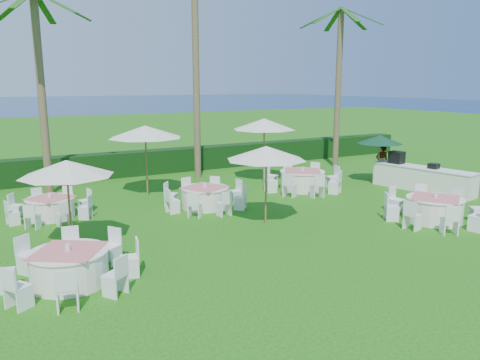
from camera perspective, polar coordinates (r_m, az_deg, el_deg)
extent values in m
plane|color=#1D5B0F|center=(13.83, 3.42, -7.58)|extent=(120.00, 120.00, 0.00)
cube|color=black|center=(24.38, -11.78, 2.09)|extent=(34.00, 1.00, 1.20)
plane|color=#07214A|center=(113.32, -25.58, 8.24)|extent=(260.00, 260.00, 0.00)
cylinder|color=white|center=(11.68, -20.08, -10.01)|extent=(1.75, 1.75, 0.76)
cylinder|color=white|center=(11.55, -20.22, -8.21)|extent=(1.82, 1.82, 0.03)
cube|color=#D46F6F|center=(11.54, -20.23, -8.10)|extent=(1.95, 1.95, 0.01)
cylinder|color=silver|center=(11.52, -20.26, -7.70)|extent=(0.12, 0.12, 0.16)
cube|color=white|center=(12.56, -15.54, -7.83)|extent=(0.59, 0.59, 0.91)
cube|color=white|center=(12.94, -19.93, -7.52)|extent=(0.50, 0.50, 0.91)
cube|color=white|center=(12.65, -24.40, -8.33)|extent=(0.59, 0.59, 0.91)
cube|color=white|center=(11.81, -26.83, -9.96)|extent=(0.50, 0.50, 0.91)
cube|color=white|center=(10.86, -25.45, -11.71)|extent=(0.59, 0.59, 0.91)
cube|color=white|center=(10.39, -20.33, -12.33)|extent=(0.50, 0.50, 0.91)
cube|color=white|center=(10.75, -15.02, -11.17)|extent=(0.59, 0.59, 0.91)
cube|color=white|center=(11.67, -13.32, -9.23)|extent=(0.50, 0.50, 0.91)
cylinder|color=white|center=(17.05, 22.61, -3.38)|extent=(1.80, 1.80, 0.78)
cylinder|color=white|center=(16.95, 22.72, -2.07)|extent=(1.88, 1.88, 0.03)
cube|color=#D46F6F|center=(16.95, 22.73, -1.99)|extent=(2.02, 2.02, 0.01)
cylinder|color=silver|center=(16.93, 22.75, -1.71)|extent=(0.13, 0.13, 0.17)
cube|color=white|center=(18.27, 24.64, -2.33)|extent=(0.52, 0.52, 0.94)
cube|color=white|center=(18.33, 21.28, -2.02)|extent=(0.61, 0.61, 0.94)
cube|color=white|center=(17.67, 18.57, -2.31)|extent=(0.52, 0.52, 0.94)
cube|color=white|center=(16.64, 18.02, -3.13)|extent=(0.61, 0.61, 0.94)
cube|color=white|center=(15.81, 20.31, -4.04)|extent=(0.52, 0.52, 0.94)
cube|color=white|center=(15.74, 24.21, -4.42)|extent=(0.61, 0.61, 0.94)
cube|color=white|center=(16.48, 27.00, -3.99)|extent=(0.52, 0.52, 0.94)
cube|color=white|center=(17.52, 27.02, -3.11)|extent=(0.61, 0.61, 0.94)
cylinder|color=white|center=(17.40, -22.08, -3.22)|extent=(1.57, 1.57, 0.68)
cylinder|color=white|center=(17.32, -22.17, -2.10)|extent=(1.64, 1.64, 0.03)
cube|color=#D46F6F|center=(17.31, -22.18, -2.02)|extent=(1.76, 1.76, 0.01)
cylinder|color=silver|center=(17.30, -22.20, -1.74)|extent=(0.11, 0.11, 0.15)
cube|color=white|center=(17.79, -18.37, -2.41)|extent=(0.45, 0.45, 0.82)
cube|color=white|center=(18.46, -20.44, -2.06)|extent=(0.53, 0.53, 0.82)
cube|color=white|center=(18.52, -23.34, -2.23)|extent=(0.45, 0.45, 0.82)
cube|color=white|center=(17.96, -25.62, -2.85)|extent=(0.53, 0.53, 0.82)
cube|color=white|center=(17.06, -26.00, -3.60)|extent=(0.45, 0.45, 0.82)
cube|color=white|center=(16.33, -23.98, -4.07)|extent=(0.53, 0.53, 0.82)
cube|color=white|center=(16.26, -20.69, -3.87)|extent=(0.45, 0.45, 0.82)
cube|color=white|center=(16.88, -18.36, -3.15)|extent=(0.53, 0.53, 0.82)
cylinder|color=white|center=(17.52, -4.28, -2.18)|extent=(1.71, 1.71, 0.74)
cylinder|color=white|center=(17.43, -4.30, -0.96)|extent=(1.78, 1.78, 0.03)
cube|color=#D46F6F|center=(17.42, -4.30, -0.88)|extent=(1.86, 1.86, 0.01)
cylinder|color=silver|center=(17.41, -4.31, -0.61)|extent=(0.12, 0.12, 0.16)
cube|color=white|center=(18.17, -0.62, -1.40)|extent=(0.45, 0.45, 0.89)
cube|color=white|center=(18.76, -3.20, -1.00)|extent=(0.59, 0.59, 0.89)
cube|color=white|center=(18.64, -6.32, -1.13)|extent=(0.45, 0.45, 0.89)
cube|color=white|center=(17.89, -8.42, -1.73)|extent=(0.59, 0.59, 0.89)
cube|color=white|center=(16.90, -8.23, -2.52)|extent=(0.45, 0.45, 0.89)
cube|color=white|center=(16.25, -5.53, -3.03)|extent=(0.59, 0.59, 0.89)
cube|color=white|center=(16.38, -1.97, -2.86)|extent=(0.45, 0.45, 0.89)
cube|color=white|center=(17.20, 0.01, -2.15)|extent=(0.59, 0.59, 0.89)
cylinder|color=white|center=(20.53, 7.59, -0.09)|extent=(1.87, 1.87, 0.81)
cylinder|color=white|center=(20.45, 7.62, 1.05)|extent=(1.95, 1.95, 0.03)
cube|color=#D46F6F|center=(20.44, 7.63, 1.12)|extent=(2.10, 2.10, 0.01)
cylinder|color=silver|center=(20.43, 7.63, 1.35)|extent=(0.13, 0.13, 0.17)
cube|color=white|center=(21.86, 8.96, 0.80)|extent=(0.63, 0.63, 0.97)
cube|color=white|center=(21.82, 6.03, 0.87)|extent=(0.54, 0.54, 0.97)
cube|color=white|center=(21.06, 3.89, 0.51)|extent=(0.63, 0.63, 0.97)
cube|color=white|center=(19.96, 3.78, -0.11)|extent=(0.54, 0.54, 0.97)
cube|color=white|center=(19.18, 6.05, -0.64)|extent=(0.63, 0.63, 0.97)
cube|color=white|center=(19.22, 9.38, -0.70)|extent=(0.54, 0.54, 0.97)
cube|color=white|center=(20.06, 11.50, -0.27)|extent=(0.63, 0.63, 0.97)
cube|color=white|center=(21.15, 11.21, 0.36)|extent=(0.54, 0.54, 0.97)
cylinder|color=brown|center=(13.70, -20.07, -3.15)|extent=(0.06, 0.06, 2.44)
cone|color=silver|center=(13.47, -20.40, 1.37)|extent=(2.53, 2.53, 0.44)
sphere|color=brown|center=(13.45, -20.44, 2.00)|extent=(0.10, 0.10, 0.10)
cylinder|color=brown|center=(15.25, 3.17, -0.87)|extent=(0.06, 0.06, 2.49)
cone|color=silver|center=(15.05, 3.22, 3.30)|extent=(2.62, 2.62, 0.45)
sphere|color=brown|center=(15.03, 3.23, 3.89)|extent=(0.10, 0.10, 0.10)
cylinder|color=brown|center=(19.60, -11.34, 2.15)|extent=(0.07, 0.07, 2.78)
cone|color=silver|center=(19.43, -11.49, 5.79)|extent=(3.01, 3.01, 0.50)
sphere|color=brown|center=(19.42, -11.51, 6.29)|extent=(0.11, 0.11, 0.11)
cylinder|color=brown|center=(21.94, 2.94, 3.47)|extent=(0.07, 0.07, 2.86)
cone|color=silver|center=(21.79, 2.97, 6.83)|extent=(2.94, 2.94, 0.52)
sphere|color=brown|center=(21.78, 2.98, 7.29)|extent=(0.11, 0.11, 0.11)
cylinder|color=brown|center=(22.54, 16.55, 2.31)|extent=(0.05, 0.05, 2.16)
cone|color=#0F3823|center=(22.41, 16.69, 4.76)|extent=(2.09, 2.09, 0.39)
sphere|color=brown|center=(22.40, 16.71, 5.10)|extent=(0.09, 0.09, 0.09)
cube|color=white|center=(21.70, 21.38, 0.07)|extent=(1.76, 4.46, 0.98)
cube|color=white|center=(21.61, 21.48, 1.40)|extent=(1.83, 4.52, 0.04)
cube|color=black|center=(22.19, 18.55, 2.63)|extent=(0.61, 0.69, 0.55)
cube|color=black|center=(21.39, 22.54, 1.58)|extent=(0.45, 0.45, 0.22)
imported|color=gray|center=(23.28, 16.89, 2.05)|extent=(0.72, 0.58, 1.74)
cylinder|color=brown|center=(20.86, -23.01, 9.37)|extent=(0.32, 0.32, 8.09)
cube|color=#1A4E13|center=(21.31, -20.76, 19.19)|extent=(2.22, 0.46, 1.00)
cube|color=#1A4E13|center=(22.10, -22.81, 18.74)|extent=(1.19, 2.11, 1.00)
cube|color=#1A4E13|center=(21.91, -25.77, 18.58)|extent=(1.49, 1.97, 1.00)
cube|color=#1A4E13|center=(20.90, -26.94, 18.87)|extent=(2.22, 0.46, 1.00)
cube|color=#1A4E13|center=(20.27, -21.70, 19.55)|extent=(1.49, 1.97, 1.00)
cylinder|color=brown|center=(22.95, -5.45, 16.73)|extent=(0.32, 0.32, 13.19)
cylinder|color=brown|center=(26.46, 11.87, 10.75)|extent=(0.32, 0.32, 8.48)
cube|color=#1A4E13|center=(27.54, 13.69, 18.54)|extent=(2.22, 0.71, 1.00)
cube|color=#1A4E13|center=(27.69, 11.32, 18.60)|extent=(0.97, 2.18, 1.00)
cube|color=#1A4E13|center=(26.85, 9.77, 18.88)|extent=(1.67, 1.84, 1.00)
cube|color=#1A4E13|center=(25.83, 10.65, 19.14)|extent=(2.22, 0.71, 1.00)
cube|color=#1A4E13|center=(25.67, 13.21, 19.09)|extent=(0.97, 2.18, 1.00)
cube|color=#1A4E13|center=(26.55, 14.70, 18.76)|extent=(1.67, 1.84, 1.00)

